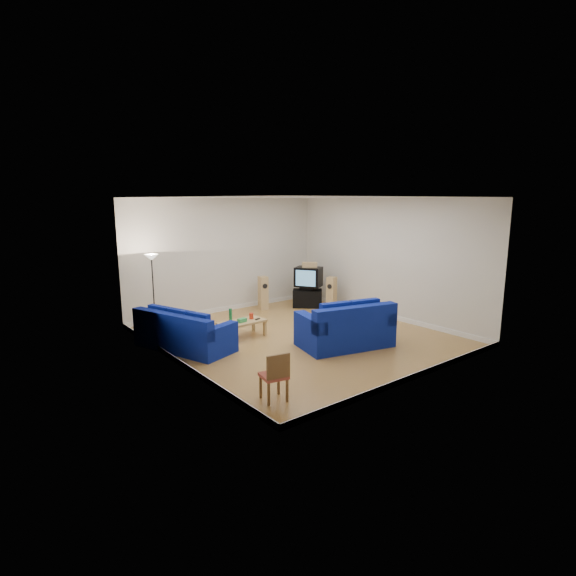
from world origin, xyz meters
TOP-DOWN VIEW (x-y plane):
  - room at (0.00, 0.00)m, footprint 6.01×6.51m
  - sofa_three_seat at (-2.51, 0.84)m, footprint 1.60×2.37m
  - sofa_loveseat at (0.36, -1.19)m, footprint 2.15×1.52m
  - coffee_table at (-1.08, 0.75)m, footprint 1.12×0.61m
  - bottle at (-1.31, 0.86)m, footprint 0.09×0.09m
  - tissue_box at (-1.12, 0.68)m, footprint 0.23×0.15m
  - red_canister at (-0.80, 0.78)m, footprint 0.13×0.13m
  - remote at (-0.71, 0.65)m, footprint 0.17×0.11m
  - tv_stand at (2.10, 2.15)m, footprint 0.95×0.92m
  - av_receiver at (2.15, 2.18)m, footprint 0.56×0.58m
  - television at (2.12, 2.13)m, footprint 0.85×0.92m
  - centre_speaker at (2.13, 2.09)m, footprint 0.45×0.39m
  - speaker_left at (0.88, 2.70)m, footprint 0.28×0.34m
  - speaker_right at (2.45, 1.48)m, footprint 0.34×0.31m
  - floor_lamp at (-2.45, 2.53)m, footprint 0.32×0.32m
  - dining_chair at (-2.46, -2.43)m, footprint 0.46×0.46m

SIDE VIEW (x-z plane):
  - tv_stand at x=2.10m, z-range 0.00..0.52m
  - sofa_three_seat at x=-2.51m, z-range -0.11..0.73m
  - coffee_table at x=-1.08m, z-range 0.14..0.54m
  - sofa_loveseat at x=0.36m, z-range -0.12..0.86m
  - remote at x=-0.71m, z-range 0.40..0.42m
  - tissue_box at x=-1.12m, z-range 0.40..0.48m
  - dining_chair at x=-2.46m, z-range 0.05..0.86m
  - red_canister at x=-0.80m, z-range 0.40..0.54m
  - speaker_right at x=2.45m, z-range 0.00..0.96m
  - speaker_left at x=0.88m, z-range 0.00..0.98m
  - bottle at x=-1.31m, z-range 0.40..0.71m
  - av_receiver at x=2.15m, z-range 0.52..0.63m
  - television at x=2.12m, z-range 0.63..1.20m
  - centre_speaker at x=2.13m, z-range 1.20..1.35m
  - room at x=0.00m, z-range -0.06..3.15m
  - floor_lamp at x=-2.45m, z-range 0.61..2.50m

